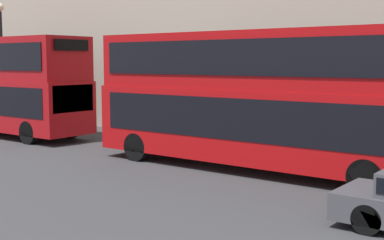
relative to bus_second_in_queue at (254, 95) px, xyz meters
The scene contains 3 objects.
bus_second_in_queue is the anchor object (origin of this frame).
bus_third_in_queue 13.80m from the bus_second_in_queue, 90.00° to the left, with size 2.59×10.01×4.58m.
street_lamp 16.53m from the bus_second_in_queue, 84.41° to the left, with size 0.44×0.44×6.54m.
Camera 1 is at (-13.22, 8.27, 3.54)m, focal length 50.00 mm.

